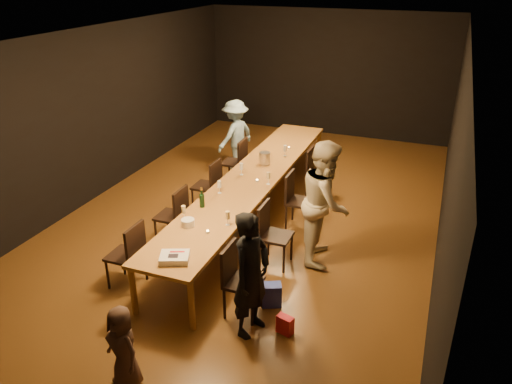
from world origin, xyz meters
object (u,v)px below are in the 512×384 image
(table, at_px, (252,180))
(chair_left_0, at_px, (125,254))
(chair_right_2, at_px, (300,201))
(man_blue, at_px, (235,135))
(chair_left_1, at_px, (171,215))
(woman_birthday, at_px, (251,275))
(child, at_px, (123,347))
(woman_tan, at_px, (325,202))
(chair_left_2, at_px, (206,185))
(ice_bucket, at_px, (265,158))
(birthday_cake, at_px, (175,257))
(plate_stack, at_px, (188,223))
(chair_right_0, at_px, (244,282))
(chair_right_1, at_px, (276,235))
(chair_right_3, at_px, (319,174))
(champagne_bottle, at_px, (202,197))
(chair_left_3, at_px, (234,162))

(table, height_order, chair_left_0, chair_left_0)
(chair_right_2, relative_size, man_blue, 0.64)
(chair_left_1, bearing_deg, woman_birthday, -127.39)
(child, bearing_deg, table, 115.00)
(woman_tan, distance_m, man_blue, 3.79)
(chair_left_0, distance_m, chair_left_2, 2.40)
(chair_left_1, relative_size, ice_bucket, 4.37)
(woman_tan, bearing_deg, table, 52.08)
(birthday_cake, relative_size, plate_stack, 2.32)
(plate_stack, bearing_deg, table, 84.46)
(woman_birthday, bearing_deg, table, 35.16)
(chair_right_0, relative_size, chair_right_1, 1.00)
(ice_bucket, bearing_deg, chair_right_3, 33.09)
(table, xyz_separation_m, chair_left_2, (-0.85, 0.00, -0.24))
(chair_right_2, height_order, champagne_bottle, champagne_bottle)
(chair_left_2, distance_m, champagne_bottle, 1.47)
(chair_left_0, xyz_separation_m, woman_birthday, (1.90, -0.25, 0.31))
(chair_right_3, height_order, champagne_bottle, champagne_bottle)
(chair_right_2, distance_m, ice_bucket, 1.14)
(chair_right_1, xyz_separation_m, man_blue, (-2.00, 3.19, 0.26))
(chair_right_0, height_order, plate_stack, chair_right_0)
(table, distance_m, woman_birthday, 2.85)
(man_blue, xyz_separation_m, child, (1.30, -5.86, -0.26))
(chair_left_3, xyz_separation_m, champagne_bottle, (0.59, -2.47, 0.44))
(plate_stack, bearing_deg, chair_left_1, 135.38)
(woman_birthday, bearing_deg, chair_right_0, 51.97)
(woman_birthday, xyz_separation_m, woman_tan, (0.38, 1.88, 0.13))
(birthday_cake, bearing_deg, woman_birthday, -21.41)
(table, relative_size, plate_stack, 33.14)
(chair_left_3, height_order, man_blue, man_blue)
(chair_left_3, bearing_deg, chair_left_1, -180.00)
(chair_right_2, height_order, ice_bucket, ice_bucket)
(chair_left_3, distance_m, ice_bucket, 1.08)
(chair_right_0, height_order, ice_bucket, ice_bucket)
(table, xyz_separation_m, man_blue, (-1.15, 1.99, 0.03))
(woman_tan, bearing_deg, child, 148.08)
(chair_right_0, bearing_deg, birthday_cake, -70.90)
(child, bearing_deg, chair_left_2, 127.26)
(chair_left_2, bearing_deg, chair_left_3, 0.00)
(chair_left_3, bearing_deg, table, -144.69)
(chair_left_1, distance_m, woman_birthday, 2.41)
(ice_bucket, bearing_deg, chair_left_3, 146.49)
(child, bearing_deg, man_blue, 125.29)
(chair_right_1, relative_size, chair_right_2, 1.00)
(plate_stack, bearing_deg, man_blue, 104.13)
(chair_left_0, bearing_deg, child, -145.91)
(chair_right_2, height_order, woman_birthday, woman_birthday)
(chair_right_3, relative_size, woman_tan, 0.52)
(man_blue, distance_m, ice_bucket, 1.77)
(chair_left_1, height_order, chair_left_2, same)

